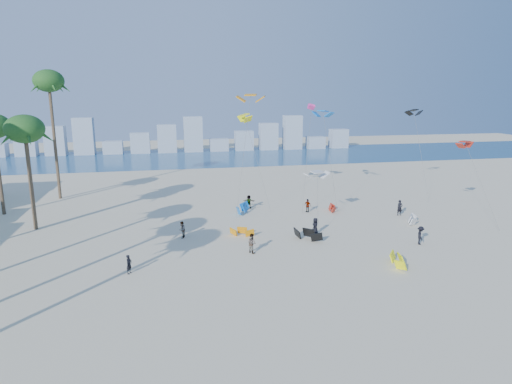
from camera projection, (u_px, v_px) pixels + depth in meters
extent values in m
plane|color=beige|center=(262.00, 318.00, 27.71)|extent=(220.00, 220.00, 0.00)
plane|color=navy|center=(190.00, 158.00, 96.44)|extent=(220.00, 220.00, 0.00)
imported|color=black|center=(129.00, 264.00, 34.42)|extent=(0.60, 0.67, 1.53)
imported|color=gray|center=(252.00, 243.00, 38.94)|extent=(1.01, 1.08, 1.76)
imported|color=black|center=(315.00, 226.00, 44.03)|extent=(0.97, 0.95, 1.68)
imported|color=gray|center=(307.00, 206.00, 52.25)|extent=(0.91, 0.95, 1.58)
imported|color=black|center=(420.00, 235.00, 41.06)|extent=(1.02, 1.28, 1.74)
imported|color=gray|center=(249.00, 202.00, 54.02)|extent=(1.60, 1.03, 1.65)
imported|color=black|center=(400.00, 208.00, 50.79)|extent=(0.67, 0.45, 1.82)
imported|color=gray|center=(182.00, 230.00, 42.90)|extent=(0.81, 0.94, 1.66)
cylinder|color=#595959|center=(318.00, 203.00, 45.06)|extent=(1.32, 4.50, 5.69)
cylinder|color=#595959|center=(330.00, 161.00, 52.97)|extent=(0.95, 3.57, 11.74)
cylinder|color=#595959|center=(482.00, 185.00, 46.08)|extent=(2.09, 4.13, 8.84)
cylinder|color=#595959|center=(257.00, 163.00, 52.99)|extent=(2.46, 4.30, 11.29)
cylinder|color=#595959|center=(307.00, 158.00, 52.84)|extent=(2.44, 4.64, 12.52)
cylinder|color=#595959|center=(243.00, 156.00, 50.35)|extent=(2.38, 3.28, 13.68)
cylinder|color=#595959|center=(421.00, 155.00, 58.16)|extent=(0.22, 5.05, 11.61)
cylinder|color=brown|center=(30.00, 180.00, 44.71)|extent=(0.40, 0.40, 10.40)
ellipsoid|color=#1B4E1C|center=(25.00, 129.00, 43.56)|extent=(3.80, 3.80, 2.85)
cylinder|color=brown|center=(55.00, 141.00, 57.42)|extent=(0.40, 0.40, 15.39)
ellipsoid|color=#1B4E1C|center=(49.00, 81.00, 55.72)|extent=(3.80, 3.80, 2.85)
cube|color=#9EADBF|center=(26.00, 145.00, 98.29)|extent=(4.40, 3.00, 4.80)
cube|color=#9EADBF|center=(55.00, 141.00, 99.33)|extent=(4.40, 3.00, 6.60)
cube|color=#9EADBF|center=(84.00, 136.00, 100.37)|extent=(4.40, 3.00, 8.40)
cube|color=#9EADBF|center=(113.00, 147.00, 102.21)|extent=(4.40, 3.00, 3.00)
cube|color=#9EADBF|center=(140.00, 143.00, 103.25)|extent=(4.40, 3.00, 4.80)
cube|color=#9EADBF|center=(167.00, 138.00, 104.30)|extent=(4.40, 3.00, 6.60)
cube|color=#9EADBF|center=(193.00, 134.00, 105.34)|extent=(4.40, 3.00, 8.40)
cube|color=#9EADBF|center=(219.00, 145.00, 107.18)|extent=(4.40, 3.00, 3.00)
cube|color=#9EADBF|center=(244.00, 141.00, 108.22)|extent=(4.40, 3.00, 4.80)
cube|color=#9EADBF|center=(268.00, 136.00, 109.26)|extent=(4.40, 3.00, 6.60)
cube|color=#9EADBF|center=(292.00, 132.00, 110.30)|extent=(4.40, 3.00, 8.40)
cube|color=#9EADBF|center=(316.00, 142.00, 112.14)|extent=(4.40, 3.00, 3.00)
cube|color=#9EADBF|center=(338.00, 138.00, 113.18)|extent=(4.40, 3.00, 4.80)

